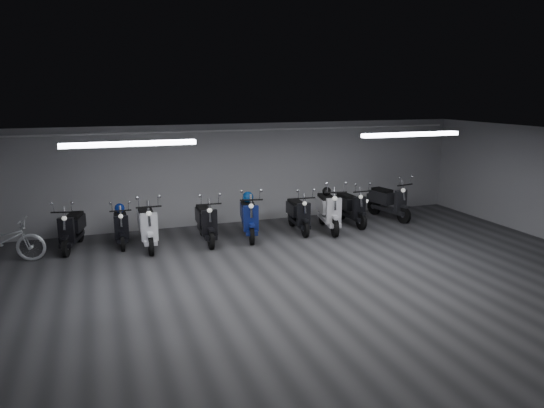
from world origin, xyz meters
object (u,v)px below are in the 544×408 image
object	(u,v)px
scooter_4	(249,211)
helmet_1	(248,197)
helmet_2	(327,191)
scooter_6	(329,204)
bicycle	(0,237)
scooter_2	(147,219)
scooter_9	(389,196)
scooter_3	(206,216)
scooter_5	(299,208)
scooter_8	(351,202)
scooter_1	(121,221)
scooter_0	(72,223)
helmet_0	(120,208)

from	to	relation	value
scooter_4	helmet_1	xyz separation A→B (m)	(0.05, 0.25, 0.31)
scooter_4	helmet_2	size ratio (longest dim) A/B	7.68
scooter_6	bicycle	bearing A→B (deg)	-169.21
scooter_2	bicycle	xyz separation A→B (m)	(-3.13, -0.02, -0.12)
scooter_6	scooter_9	xyz separation A→B (m)	(2.21, 0.53, -0.04)
scooter_9	helmet_2	distance (m)	2.19
scooter_3	scooter_4	xyz separation A→B (m)	(1.12, 0.03, 0.01)
scooter_5	bicycle	distance (m)	7.06
scooter_2	scooter_8	xyz separation A→B (m)	(5.59, 0.26, -0.05)
scooter_3	scooter_4	size ratio (longest dim) A/B	0.98
scooter_4	scooter_1	bearing A→B (deg)	-176.77
scooter_2	scooter_9	xyz separation A→B (m)	(6.95, 0.46, -0.02)
scooter_0	helmet_0	size ratio (longest dim) A/B	7.24
scooter_8	helmet_1	distance (m)	3.03
scooter_0	scooter_5	world-z (taller)	scooter_0
scooter_5	scooter_8	world-z (taller)	scooter_8
helmet_2	scooter_8	bearing A→B (deg)	4.83
scooter_8	scooter_9	world-z (taller)	scooter_9
scooter_2	scooter_5	bearing A→B (deg)	1.70
scooter_9	bicycle	world-z (taller)	scooter_9
scooter_2	bicycle	bearing A→B (deg)	-179.30
scooter_0	helmet_1	xyz separation A→B (m)	(4.27, -0.21, 0.36)
scooter_4	helmet_1	bearing A→B (deg)	90.00
helmet_0	helmet_1	bearing A→B (deg)	-7.34
bicycle	scooter_6	bearing A→B (deg)	-82.08
scooter_6	helmet_2	bearing A→B (deg)	90.00
scooter_1	scooter_8	world-z (taller)	scooter_8
scooter_4	scooter_8	distance (m)	3.07
scooter_2	helmet_1	size ratio (longest dim) A/B	6.53
scooter_1	scooter_4	xyz separation A→B (m)	(3.12, -0.43, 0.09)
bicycle	helmet_2	world-z (taller)	bicycle
scooter_3	helmet_2	xyz separation A→B (m)	(3.38, 0.22, 0.34)
bicycle	helmet_0	xyz separation A→B (m)	(2.55, 0.68, 0.28)
helmet_2	bicycle	bearing A→B (deg)	-178.44
helmet_1	scooter_5	bearing A→B (deg)	-6.64
scooter_1	scooter_9	xyz separation A→B (m)	(7.53, 0.03, 0.08)
scooter_1	helmet_0	distance (m)	0.35
scooter_5	helmet_2	size ratio (longest dim) A/B	7.07
helmet_2	scooter_2	bearing A→B (deg)	-177.66
bicycle	helmet_1	xyz separation A→B (m)	(5.71, 0.27, 0.41)
bicycle	helmet_0	size ratio (longest dim) A/B	7.61
helmet_1	helmet_2	size ratio (longest dim) A/B	1.20
scooter_0	scooter_6	distance (m)	6.46
scooter_2	scooter_3	size ratio (longest dim) A/B	1.04
helmet_2	scooter_9	bearing A→B (deg)	7.07
helmet_0	helmet_2	distance (m)	5.40
scooter_1	scooter_2	world-z (taller)	scooter_2
scooter_2	bicycle	world-z (taller)	scooter_2
scooter_2	scooter_8	world-z (taller)	scooter_2
scooter_2	helmet_0	xyz separation A→B (m)	(-0.58, 0.66, 0.16)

